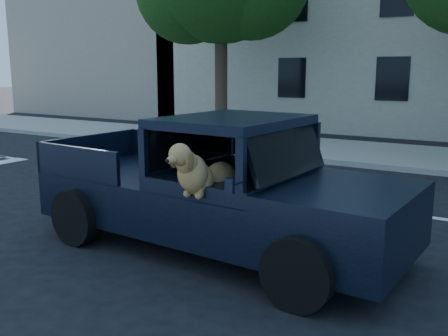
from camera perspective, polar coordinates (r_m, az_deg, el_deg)
name	(u,v)px	position (r m, az deg, el deg)	size (l,w,h in m)	color
ground	(120,232)	(8.16, -11.76, -7.22)	(120.00, 120.00, 0.00)	black
far_sidewalk	(323,149)	(15.95, 11.27, 2.09)	(60.00, 4.00, 0.15)	gray
lane_stripes	(317,201)	(9.95, 10.57, -3.77)	(21.60, 0.14, 0.01)	silver
building_left	(121,43)	(30.08, -11.72, 13.78)	(12.00, 6.00, 8.00)	tan
pickup_truck	(212,204)	(7.17, -1.42, -4.14)	(5.48, 2.91, 1.92)	black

